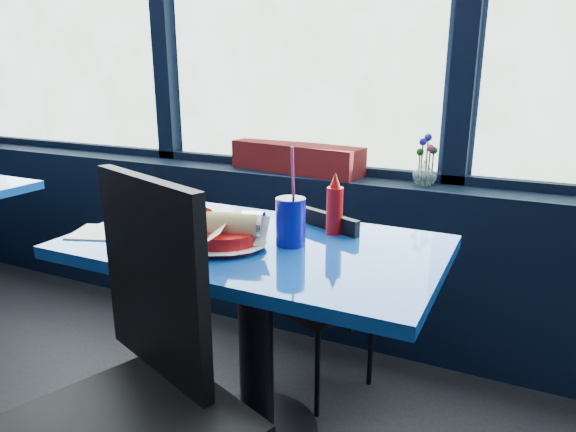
% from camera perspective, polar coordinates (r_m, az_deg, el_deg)
% --- Properties ---
extents(window_sill, '(5.00, 0.26, 0.80)m').
position_cam_1_polar(window_sill, '(2.65, -0.04, -3.53)').
color(window_sill, black).
rests_on(window_sill, ground).
extents(near_table, '(1.20, 0.70, 0.75)m').
position_cam_1_polar(near_table, '(1.74, -3.68, -8.45)').
color(near_table, black).
rests_on(near_table, ground).
extents(chair_near_front, '(0.61, 0.61, 1.04)m').
position_cam_1_polar(chair_near_front, '(1.32, -16.17, -16.31)').
color(chair_near_front, black).
rests_on(chair_near_front, ground).
extents(chair_near_back, '(0.48, 0.48, 0.81)m').
position_cam_1_polar(chair_near_back, '(2.02, 3.42, -8.06)').
color(chair_near_back, black).
rests_on(chair_near_back, ground).
extents(planter_box, '(0.70, 0.28, 0.14)m').
position_cam_1_polar(planter_box, '(2.52, 0.91, 6.49)').
color(planter_box, maroon).
rests_on(planter_box, window_sill).
extents(flower_vase, '(0.11, 0.11, 0.22)m').
position_cam_1_polar(flower_vase, '(2.29, 14.99, 4.96)').
color(flower_vase, silver).
rests_on(flower_vase, window_sill).
extents(food_basket, '(0.33, 0.33, 0.11)m').
position_cam_1_polar(food_basket, '(1.63, -7.94, -1.88)').
color(food_basket, '#B10C0B').
rests_on(food_basket, near_table).
extents(ketchup_bottle, '(0.06, 0.06, 0.21)m').
position_cam_1_polar(ketchup_bottle, '(1.73, 5.20, 1.03)').
color(ketchup_bottle, '#B10C0B').
rests_on(ketchup_bottle, near_table).
extents(soda_cup, '(0.10, 0.10, 0.32)m').
position_cam_1_polar(soda_cup, '(1.61, 0.30, -0.50)').
color(soda_cup, '#0D1095').
rests_on(soda_cup, near_table).
extents(napkin, '(0.21, 0.21, 0.00)m').
position_cam_1_polar(napkin, '(1.86, -20.31, -1.69)').
color(napkin, white).
rests_on(napkin, near_table).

